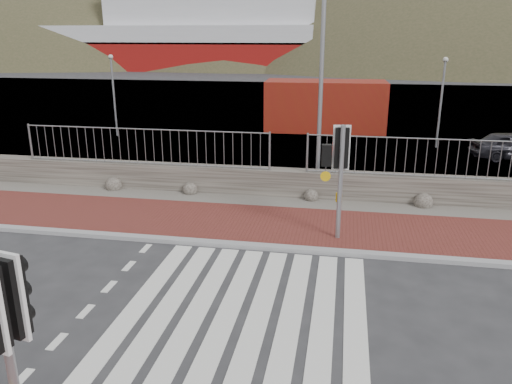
% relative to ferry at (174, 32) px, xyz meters
% --- Properties ---
extents(ground, '(220.00, 220.00, 0.00)m').
position_rel_ferry_xyz_m(ground, '(24.65, -67.90, -5.36)').
color(ground, '#28282B').
rests_on(ground, ground).
extents(sidewalk_far, '(40.00, 3.00, 0.08)m').
position_rel_ferry_xyz_m(sidewalk_far, '(24.65, -63.40, -5.32)').
color(sidewalk_far, maroon).
rests_on(sidewalk_far, ground).
extents(kerb_far, '(40.00, 0.25, 0.12)m').
position_rel_ferry_xyz_m(kerb_far, '(24.65, -64.90, -5.31)').
color(kerb_far, gray).
rests_on(kerb_far, ground).
extents(zebra_crossing, '(4.62, 5.60, 0.01)m').
position_rel_ferry_xyz_m(zebra_crossing, '(24.65, -67.90, -5.36)').
color(zebra_crossing, silver).
rests_on(zebra_crossing, ground).
extents(gravel_strip, '(40.00, 1.50, 0.06)m').
position_rel_ferry_xyz_m(gravel_strip, '(24.65, -61.40, -5.33)').
color(gravel_strip, '#59544C').
rests_on(gravel_strip, ground).
extents(stone_wall, '(40.00, 0.60, 0.90)m').
position_rel_ferry_xyz_m(stone_wall, '(24.65, -60.60, -4.91)').
color(stone_wall, '#413B35').
rests_on(stone_wall, ground).
extents(railing, '(18.07, 0.07, 1.22)m').
position_rel_ferry_xyz_m(railing, '(24.65, -60.75, -3.54)').
color(railing, gray).
rests_on(railing, stone_wall).
extents(quay, '(120.00, 40.00, 0.50)m').
position_rel_ferry_xyz_m(quay, '(24.65, -40.00, -5.36)').
color(quay, '#4C4C4F').
rests_on(quay, ground).
extents(water, '(220.00, 50.00, 0.05)m').
position_rel_ferry_xyz_m(water, '(24.65, -5.00, -5.36)').
color(water, '#3F4C54').
rests_on(water, ground).
extents(ferry, '(50.00, 16.00, 20.00)m').
position_rel_ferry_xyz_m(ferry, '(0.00, 0.00, 0.00)').
color(ferry, maroon).
rests_on(ferry, ground).
extents(hills_backdrop, '(254.00, 90.00, 100.00)m').
position_rel_ferry_xyz_m(hills_backdrop, '(31.40, 20.00, -28.42)').
color(hills_backdrop, '#353721').
rests_on(hills_backdrop, ground).
extents(traffic_signal_near, '(0.45, 0.32, 2.85)m').
position_rel_ferry_xyz_m(traffic_signal_near, '(22.75, -71.86, -3.29)').
color(traffic_signal_near, gray).
rests_on(traffic_signal_near, ground).
extents(traffic_signal_far, '(0.73, 0.32, 3.00)m').
position_rel_ferry_xyz_m(traffic_signal_far, '(26.29, -64.03, -3.18)').
color(traffic_signal_far, gray).
rests_on(traffic_signal_far, ground).
extents(streetlight, '(1.65, 0.54, 7.88)m').
position_rel_ferry_xyz_m(streetlight, '(25.68, -59.83, -0.93)').
color(streetlight, gray).
rests_on(streetlight, ground).
extents(shipping_container, '(6.55, 2.94, 2.69)m').
position_rel_ferry_xyz_m(shipping_container, '(25.26, -48.46, -4.02)').
color(shipping_container, maroon).
rests_on(shipping_container, ground).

